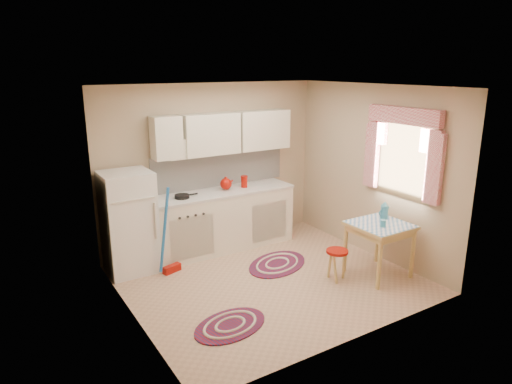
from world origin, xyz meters
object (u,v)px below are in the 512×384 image
fridge (129,222)px  stool (336,265)px  table (378,250)px  base_cabinets (222,221)px

fridge → stool: size_ratio=3.33×
table → stool: size_ratio=1.71×
fridge → stool: (2.20, -1.72, -0.49)m
table → fridge: bearing=145.8°
base_cabinets → table: (1.34, -1.94, -0.08)m
base_cabinets → table: size_ratio=3.12×
base_cabinets → fridge: bearing=-178.0°
fridge → base_cabinets: 1.47m
fridge → table: size_ratio=1.94×
stool → table: bearing=-16.3°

